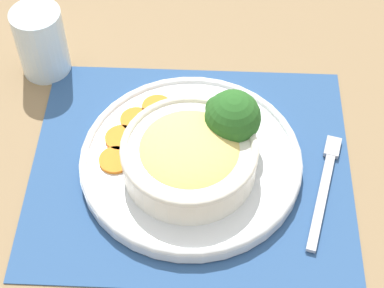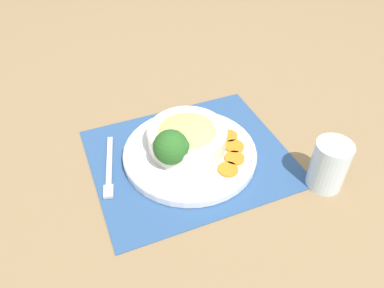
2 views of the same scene
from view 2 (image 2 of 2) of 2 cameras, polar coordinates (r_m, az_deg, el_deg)
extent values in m
plane|color=#8C704C|center=(0.84, -0.33, -2.05)|extent=(4.00, 4.00, 0.00)
cube|color=#2D5184|center=(0.83, -0.33, -1.95)|extent=(0.45, 0.39, 0.00)
cylinder|color=silver|center=(0.83, -0.33, -1.45)|extent=(0.29, 0.29, 0.02)
torus|color=silver|center=(0.82, -0.34, -1.04)|extent=(0.29, 0.29, 0.01)
cylinder|color=silver|center=(0.82, -0.92, 0.85)|extent=(0.17, 0.17, 0.04)
torus|color=silver|center=(0.80, -0.93, 2.03)|extent=(0.17, 0.17, 0.01)
ellipsoid|color=#EAC66B|center=(0.81, -0.92, 1.44)|extent=(0.14, 0.14, 0.05)
cylinder|color=#84AD5B|center=(0.78, -3.15, -2.64)|extent=(0.02, 0.02, 0.02)
sphere|color=#286023|center=(0.75, -3.26, -0.48)|extent=(0.07, 0.07, 0.07)
sphere|color=#286023|center=(0.75, -1.61, -0.28)|extent=(0.03, 0.03, 0.03)
sphere|color=#286023|center=(0.75, -4.75, -0.22)|extent=(0.03, 0.03, 0.03)
cylinder|color=orange|center=(0.78, 5.51, -3.87)|extent=(0.04, 0.04, 0.01)
cylinder|color=orange|center=(0.81, 6.49, -2.16)|extent=(0.04, 0.04, 0.01)
cylinder|color=orange|center=(0.83, 6.47, -0.39)|extent=(0.04, 0.04, 0.01)
cylinder|color=orange|center=(0.86, 5.54, 1.20)|extent=(0.04, 0.04, 0.01)
cylinder|color=silver|center=(0.79, 20.15, -3.03)|extent=(0.07, 0.07, 0.11)
cylinder|color=silver|center=(0.80, 19.83, -4.01)|extent=(0.06, 0.06, 0.06)
cube|color=#B7B7BC|center=(0.83, -12.48, -3.12)|extent=(0.05, 0.18, 0.01)
cube|color=#B7B7BC|center=(0.78, -12.62, -7.08)|extent=(0.03, 0.04, 0.01)
camera|label=1|loc=(1.09, -17.08, 46.69)|focal=60.00mm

